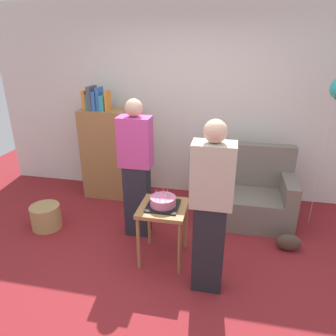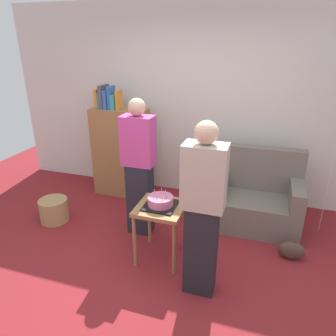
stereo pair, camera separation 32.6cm
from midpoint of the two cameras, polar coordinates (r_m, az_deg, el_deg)
ground_plane at (r=3.28m, az=1.07°, el=-19.68°), size 8.00×8.00×0.00m
wall_back at (r=4.51m, az=8.90°, el=11.36°), size 6.00×0.10×2.70m
couch at (r=4.13m, az=17.74°, el=-5.46°), size 1.10×0.70×0.96m
bookshelf at (r=4.62m, az=-6.62°, el=3.20°), size 0.80×0.36×1.62m
side_table at (r=3.23m, az=1.55°, el=-8.56°), size 0.48×0.48×0.63m
birthday_cake at (r=3.16m, az=1.57°, el=-6.25°), size 0.32×0.32×0.17m
person_blowing_candles at (r=3.56m, az=-2.71°, el=-0.11°), size 0.36×0.22×1.63m
person_holding_cake at (r=2.72m, az=9.80°, el=-8.01°), size 0.36×0.22×1.63m
wicker_basket at (r=4.28m, az=-18.07°, el=-7.38°), size 0.36×0.36×0.30m
handbag at (r=3.76m, az=24.03°, el=-13.66°), size 0.28×0.14×0.20m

